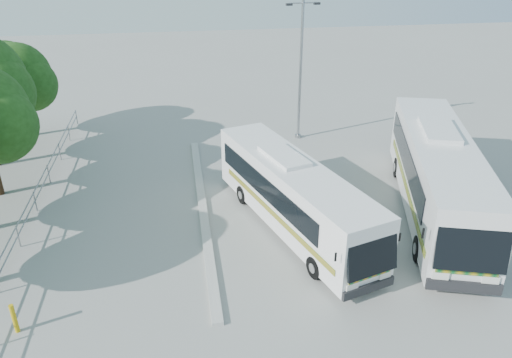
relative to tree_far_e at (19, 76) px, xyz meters
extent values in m
plane|color=gray|center=(12.63, -13.30, -3.89)|extent=(100.00, 100.00, 0.00)
cube|color=#B2B2AD|center=(10.33, -11.30, -3.81)|extent=(0.40, 16.00, 0.15)
cylinder|color=gray|center=(2.63, -9.30, -2.94)|extent=(0.06, 22.00, 0.06)
cylinder|color=gray|center=(2.63, -9.30, -3.34)|extent=(0.06, 22.00, 0.06)
cylinder|color=gray|center=(2.63, 0.70, -3.39)|extent=(0.06, 0.06, 1.00)
cylinder|color=#382314|center=(-0.07, 0.00, -2.50)|extent=(0.36, 0.36, 2.77)
sphere|color=#1B3B10|center=(-0.07, 0.00, 0.02)|extent=(4.03, 4.03, 4.03)
sphere|color=#1B3B10|center=(0.68, -0.50, -0.42)|extent=(3.28, 3.28, 3.28)
sphere|color=#1B3B10|center=(-0.70, 0.63, 0.52)|extent=(3.02, 3.02, 3.02)
cube|color=silver|center=(14.15, -13.61, -2.22)|extent=(5.25, 10.86, 2.71)
cube|color=black|center=(15.72, -18.74, -1.89)|extent=(2.07, 0.99, 1.73)
cube|color=black|center=(12.91, -13.44, -1.89)|extent=(2.54, 8.18, 0.98)
cube|color=black|center=(15.07, -12.77, -1.89)|extent=(2.54, 8.18, 0.98)
cube|color=#0D6029|center=(13.14, -14.20, -2.73)|extent=(2.73, 8.85, 0.25)
cylinder|color=black|center=(14.20, -17.23, -3.44)|extent=(0.52, 0.93, 0.89)
cylinder|color=black|center=(16.12, -16.64, -3.44)|extent=(0.52, 0.93, 0.89)
cylinder|color=black|center=(12.30, -11.02, -3.44)|extent=(0.52, 0.93, 0.89)
cylinder|color=black|center=(14.22, -10.43, -3.44)|extent=(0.52, 0.93, 0.89)
cube|color=silver|center=(20.91, -13.24, -1.91)|extent=(6.27, 12.84, 3.21)
cube|color=black|center=(19.02, -19.30, -1.52)|extent=(2.45, 1.18, 2.04)
cube|color=black|center=(19.82, -12.24, -1.52)|extent=(3.06, 9.66, 1.16)
cube|color=black|center=(22.37, -13.04, -1.52)|extent=(3.06, 9.66, 1.16)
cube|color=#0C5625|center=(19.53, -13.14, -2.52)|extent=(3.29, 10.46, 0.29)
cylinder|color=black|center=(18.55, -16.80, -3.36)|extent=(0.61, 1.10, 1.05)
cylinder|color=black|center=(20.82, -17.51, -3.36)|extent=(0.61, 1.10, 1.05)
cylinder|color=black|center=(20.84, -9.47, -3.36)|extent=(0.61, 1.10, 1.05)
cylinder|color=black|center=(23.11, -10.18, -3.36)|extent=(0.61, 1.10, 1.05)
cylinder|color=gray|center=(16.93, -3.07, 0.31)|extent=(0.19, 0.19, 8.39)
cylinder|color=gray|center=(16.93, -3.07, 4.29)|extent=(1.68, 0.27, 0.08)
cube|color=black|center=(16.10, -3.16, 4.24)|extent=(0.39, 0.23, 0.13)
cube|color=black|center=(17.76, -2.97, 4.24)|extent=(0.39, 0.23, 0.13)
cylinder|color=#C49B0B|center=(3.81, -18.48, -3.34)|extent=(0.16, 0.16, 1.09)
camera|label=1|loc=(9.57, -32.02, 7.86)|focal=35.00mm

